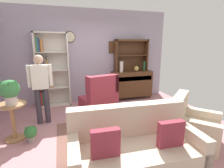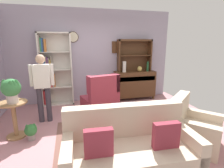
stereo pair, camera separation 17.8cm
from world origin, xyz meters
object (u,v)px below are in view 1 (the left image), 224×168
Objects in this scene: vase_round at (136,69)px; couch_floral at (134,150)px; wingback_chair at (99,100)px; potted_plant_small at (31,133)px; bookshelf at (49,71)px; sideboard at (131,83)px; person_reading at (41,85)px; potted_plant_large at (10,90)px; vase_tall at (121,67)px; plant_stand at (13,118)px; coffee_table at (112,123)px; armchair_floral at (193,127)px; book_stack at (109,121)px; sideboard_hutch at (131,51)px; bottle_wine at (144,66)px.

vase_round reaches higher than couch_floral.
potted_plant_small is at bearing -149.21° from wingback_chair.
bookshelf is 1.62× the size of sideboard.
sideboard is 0.83× the size of person_reading.
wingback_chair is at bearing 23.20° from potted_plant_large.
bookshelf reaches higher than vase_tall.
potted_plant_large is (-3.09, -1.73, 0.47)m from sideboard.
potted_plant_large reaches higher than plant_stand.
armchair_floral is at bearing -18.99° from coffee_table.
potted_plant_large is at bearing 163.20° from coffee_table.
couch_floral reaches higher than plant_stand.
sideboard is at bearing 152.83° from vase_round.
bookshelf is 2.57m from sideboard.
book_stack is (1.36, -0.48, 0.26)m from potted_plant_small.
sideboard_hutch is 2.40× the size of potted_plant_large.
vase_tall is at bearing 73.15° from couch_floral.
sideboard is 6.40× the size of book_stack.
coffee_table is at bearing -14.86° from potted_plant_small.
couch_floral is 1.75× the size of wingback_chair.
couch_floral is at bearing -68.98° from bookshelf.
sideboard_hutch is 0.60× the size of couch_floral.
sideboard is 7.65× the size of vase_round.
potted_plant_large is at bearing -150.83° from sideboard.
plant_stand is 0.89× the size of coffee_table.
vase_tall is at bearing 23.75° from person_reading.
vase_tall is 3.22m from couch_floral.
potted_plant_small is at bearing 141.55° from couch_floral.
bottle_wine is at bearing 25.18° from potted_plant_large.
plant_stand is at bearing 157.73° from book_stack.
couch_floral is at bearing -112.17° from sideboard_hutch.
plant_stand is at bearing 147.01° from potted_plant_small.
vase_round is at bearing 1.49° from vase_tall.
sideboard_hutch is at bearing 59.28° from book_stack.
sideboard is 0.69m from bottle_wine.
book_stack is (1.05, -2.43, -0.60)m from bookshelf.
vase_round is at bearing -53.52° from sideboard_hutch.
couch_floral is 2.30× the size of coffee_table.
armchair_floral is at bearing -17.79° from potted_plant_large.
armchair_floral is at bearing -47.88° from bookshelf.
vase_round is 0.27m from bottle_wine.
plant_stand is (-1.83, 1.41, 0.13)m from couch_floral.
bookshelf is 1.90m from potted_plant_large.
coffee_table is at bearing 94.77° from couch_floral.
vase_round is 2.72m from coffee_table.
plant_stand is 0.46× the size of person_reading.
vase_tall reaches higher than book_stack.
potted_plant_large is at bearing -61.42° from plant_stand.
potted_plant_small is (0.27, -0.14, -0.80)m from potted_plant_large.
vase_tall is (-0.39, -0.19, -0.47)m from sideboard_hutch.
armchair_floral is (-0.36, -2.64, -0.79)m from bottle_wine.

